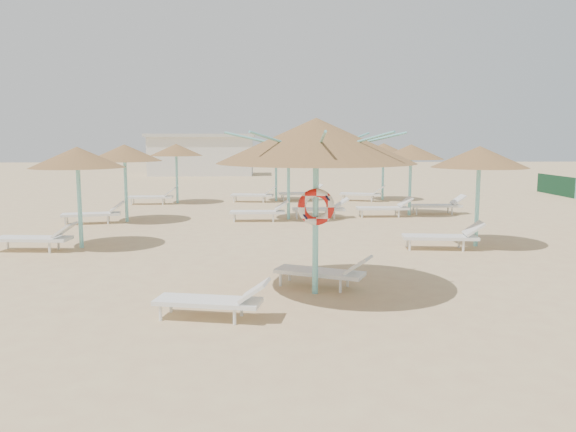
{
  "coord_description": "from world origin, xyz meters",
  "views": [
    {
      "loc": [
        -0.82,
        -10.18,
        2.85
      ],
      "look_at": [
        -0.4,
        1.07,
        1.3
      ],
      "focal_mm": 35.0,
      "sensor_mm": 36.0,
      "label": 1
    }
  ],
  "objects": [
    {
      "name": "ground",
      "position": [
        0.0,
        0.0,
        0.0
      ],
      "size": [
        120.0,
        120.0,
        0.0
      ],
      "primitive_type": "plane",
      "color": "#D0B47F",
      "rests_on": "ground"
    },
    {
      "name": "main_palapa",
      "position": [
        0.06,
        -0.06,
        2.81
      ],
      "size": [
        3.6,
        3.6,
        3.23
      ],
      "color": "#7EDAD9",
      "rests_on": "ground"
    },
    {
      "name": "lounger_main_a",
      "position": [
        -1.65,
        -1.51,
        0.32
      ],
      "size": [
        1.89,
        0.9,
        0.66
      ],
      "rotation": [
        0.0,
        0.0,
        -0.2
      ],
      "color": "white",
      "rests_on": "ground"
    },
    {
      "name": "lounger_main_b",
      "position": [
        0.3,
        0.33,
        0.32
      ],
      "size": [
        1.91,
        1.29,
        0.67
      ],
      "rotation": [
        0.0,
        0.0,
        -0.44
      ],
      "color": "white",
      "rests_on": "ground"
    },
    {
      "name": "service_hut",
      "position": [
        -6.0,
        35.0,
        1.64
      ],
      "size": [
        8.4,
        4.4,
        3.25
      ],
      "color": "silver",
      "rests_on": "ground"
    },
    {
      "name": "palapa_field",
      "position": [
        1.17,
        9.91,
        2.28
      ],
      "size": [
        20.6,
        13.98,
        2.68
      ],
      "color": "#7EDAD9",
      "rests_on": "ground"
    }
  ]
}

